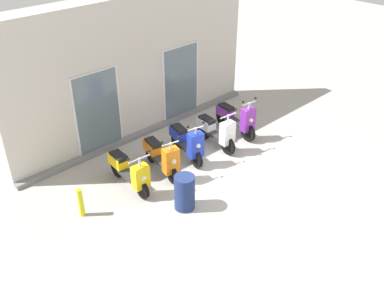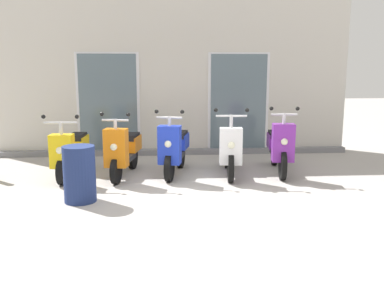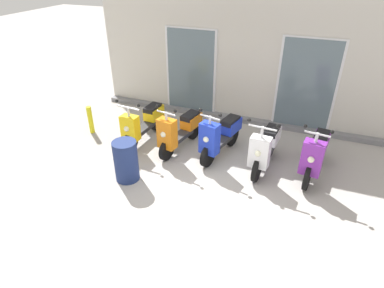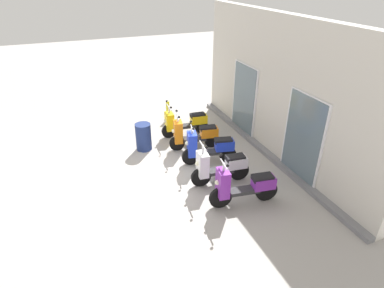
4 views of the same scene
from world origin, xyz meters
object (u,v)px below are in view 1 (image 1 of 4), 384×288
object	(u,v)px
scooter_blue	(187,142)
scooter_purple	(236,118)
scooter_orange	(162,156)
curb_bollard	(81,203)
scooter_yellow	(129,171)
trash_bin	(185,192)
scooter_white	(216,131)

from	to	relation	value
scooter_blue	scooter_purple	xyz separation A→B (m)	(1.96, 0.00, 0.00)
scooter_orange	scooter_purple	bearing A→B (deg)	1.42
scooter_orange	curb_bollard	distance (m)	2.37
scooter_orange	scooter_blue	distance (m)	0.93
scooter_blue	scooter_purple	distance (m)	1.96
scooter_yellow	scooter_blue	distance (m)	1.88
scooter_purple	trash_bin	bearing A→B (deg)	-156.46
scooter_orange	trash_bin	distance (m)	1.51
scooter_yellow	trash_bin	size ratio (longest dim) A/B	1.90
scooter_purple	trash_bin	size ratio (longest dim) A/B	1.99
scooter_white	curb_bollard	distance (m)	4.28
scooter_white	scooter_purple	distance (m)	0.97
scooter_blue	trash_bin	world-z (taller)	scooter_blue
scooter_yellow	curb_bollard	world-z (taller)	scooter_yellow
scooter_orange	scooter_yellow	bearing A→B (deg)	175.67
scooter_blue	scooter_white	world-z (taller)	scooter_white
trash_bin	curb_bollard	size ratio (longest dim) A/B	1.20
trash_bin	curb_bollard	bearing A→B (deg)	143.54
scooter_yellow	scooter_purple	world-z (taller)	scooter_purple
scooter_white	trash_bin	world-z (taller)	scooter_white
scooter_purple	curb_bollard	size ratio (longest dim) A/B	2.38
trash_bin	curb_bollard	world-z (taller)	trash_bin
curb_bollard	scooter_orange	bearing A→B (deg)	1.37
scooter_purple	curb_bollard	bearing A→B (deg)	-178.60
scooter_white	trash_bin	distance (m)	2.80
scooter_yellow	scooter_blue	world-z (taller)	scooter_blue
trash_bin	scooter_yellow	bearing A→B (deg)	106.16
scooter_yellow	trash_bin	distance (m)	1.55
scooter_white	scooter_purple	world-z (taller)	scooter_purple
scooter_purple	trash_bin	world-z (taller)	scooter_purple
scooter_yellow	scooter_orange	world-z (taller)	scooter_orange
scooter_yellow	scooter_purple	distance (m)	3.84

